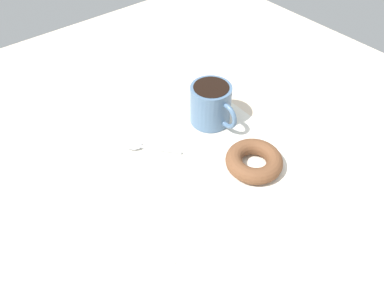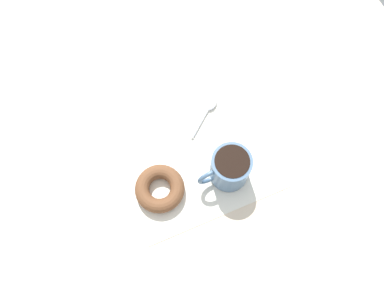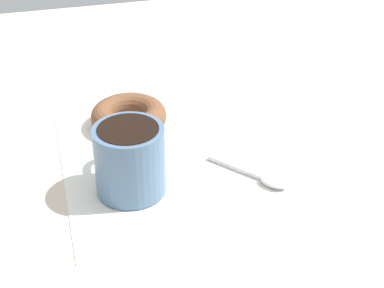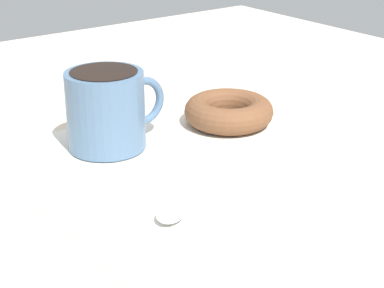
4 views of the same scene
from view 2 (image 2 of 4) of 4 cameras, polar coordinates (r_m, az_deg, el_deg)
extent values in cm
cube|color=beige|center=(82.97, 0.73, -0.96)|extent=(120.00, 120.00, 2.00)
cube|color=white|center=(81.96, 0.00, -0.55)|extent=(32.66, 32.66, 0.30)
cylinder|color=slate|center=(76.36, 5.85, -3.63)|extent=(8.14, 8.14, 8.20)
cylinder|color=black|center=(72.68, 6.14, -2.69)|extent=(6.94, 6.94, 0.60)
torus|color=slate|center=(75.51, 2.77, -4.97)|extent=(0.95, 5.50, 5.49)
torus|color=brown|center=(77.74, -4.94, -6.78)|extent=(10.29, 10.29, 2.99)
ellipsoid|color=silver|center=(85.80, 2.91, 6.14)|extent=(4.13, 4.31, 0.90)
cylinder|color=silver|center=(83.86, 1.34, 3.32)|extent=(5.85, 7.01, 0.56)
camera|label=1|loc=(0.69, -50.10, 26.07)|focal=35.00mm
camera|label=3|loc=(0.84, 56.62, 17.13)|focal=60.00mm
camera|label=4|loc=(1.00, 9.90, 38.22)|focal=60.00mm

